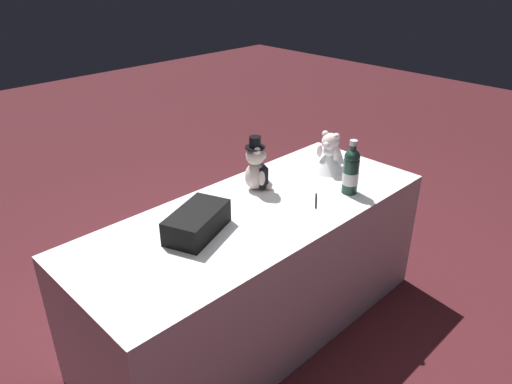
% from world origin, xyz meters
% --- Properties ---
extents(ground_plane, '(12.00, 12.00, 0.00)m').
position_xyz_m(ground_plane, '(0.00, 0.00, 0.00)').
color(ground_plane, '#47191E').
extents(reception_table, '(1.86, 0.73, 0.71)m').
position_xyz_m(reception_table, '(0.00, 0.00, 0.35)').
color(reception_table, white).
rests_on(reception_table, ground_plane).
extents(teddy_bear_groom, '(0.15, 0.14, 0.29)m').
position_xyz_m(teddy_bear_groom, '(-0.17, -0.17, 0.82)').
color(teddy_bear_groom, beige).
rests_on(teddy_bear_groom, reception_table).
extents(teddy_bear_bride, '(0.24, 0.19, 0.23)m').
position_xyz_m(teddy_bear_bride, '(-0.63, -0.05, 0.80)').
color(teddy_bear_bride, white).
rests_on(teddy_bear_bride, reception_table).
extents(champagne_bottle, '(0.08, 0.08, 0.29)m').
position_xyz_m(champagne_bottle, '(-0.48, 0.20, 0.83)').
color(champagne_bottle, '#18382B').
rests_on(champagne_bottle, reception_table).
extents(signing_pen, '(0.13, 0.10, 0.01)m').
position_xyz_m(signing_pen, '(-0.27, 0.15, 0.71)').
color(signing_pen, black).
rests_on(signing_pen, reception_table).
extents(gift_case_black, '(0.36, 0.28, 0.11)m').
position_xyz_m(gift_case_black, '(0.33, -0.04, 0.76)').
color(gift_case_black, black).
rests_on(gift_case_black, reception_table).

